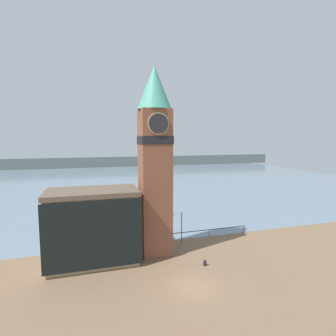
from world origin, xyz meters
TOP-DOWN VIEW (x-y plane):
  - ground_plane at (0.00, 0.00)m, footprint 160.00×160.00m
  - water at (0.00, 71.26)m, footprint 160.00×120.00m
  - far_shoreline at (0.00, 111.26)m, footprint 180.00×3.00m
  - pier_railing at (6.86, 11.01)m, footprint 11.55×0.08m
  - clock_tower at (-1.62, 8.15)m, footprint 3.93×3.93m
  - pier_building at (-8.69, 7.80)m, footprint 9.89×5.60m
  - boat_near at (2.39, 22.61)m, footprint 5.09×3.51m
  - mooring_bollard_near at (2.77, 3.51)m, footprint 0.36×0.36m
  - lamp_post at (2.33, 9.84)m, footprint 0.32×0.32m

SIDE VIEW (x-z plane):
  - water at x=0.00m, z-range 0.00..0.00m
  - ground_plane at x=0.00m, z-range 0.00..0.00m
  - mooring_bollard_near at x=2.77m, z-range 0.02..0.65m
  - boat_near at x=2.39m, z-range -0.28..1.70m
  - pier_railing at x=6.86m, z-range 0.41..1.50m
  - far_shoreline at x=0.00m, z-range 0.00..5.00m
  - lamp_post at x=2.33m, z-range 0.81..5.04m
  - pier_building at x=-8.69m, z-range 0.02..8.18m
  - clock_tower at x=-1.62m, z-range 0.68..22.51m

